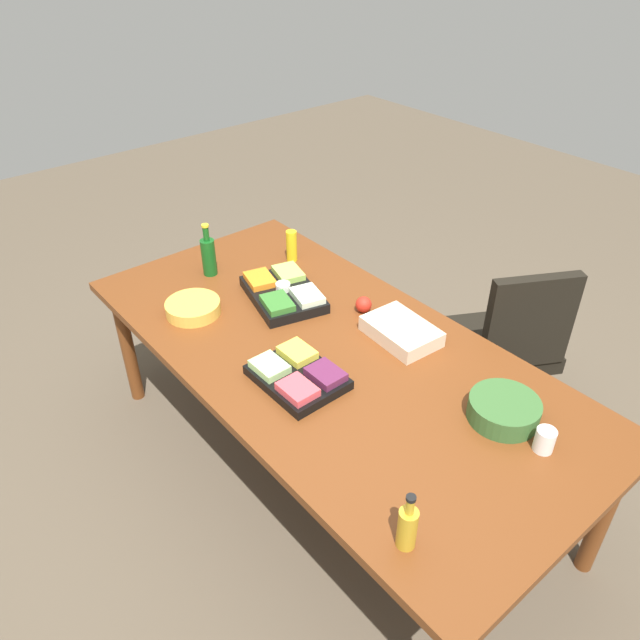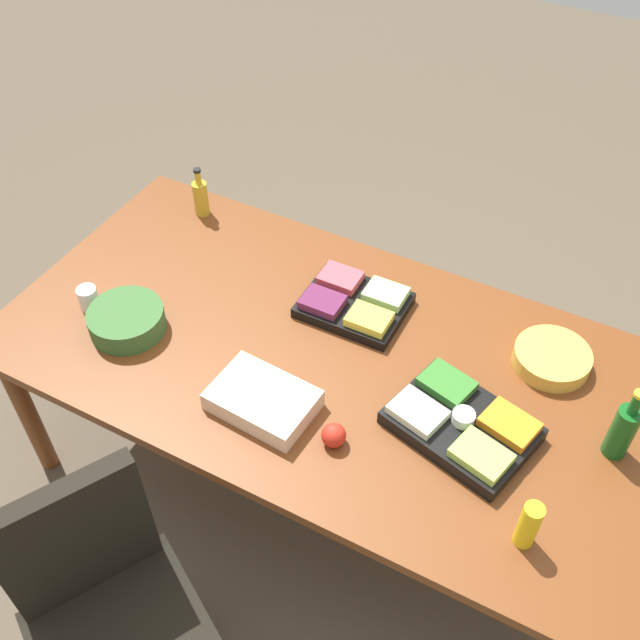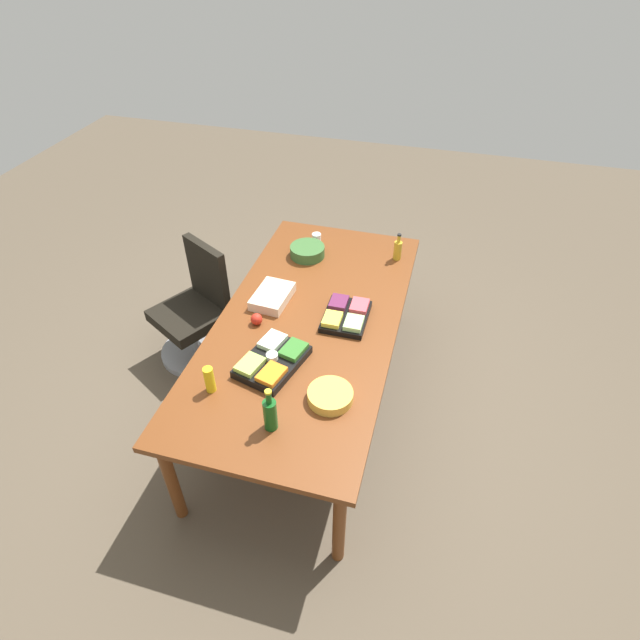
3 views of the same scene
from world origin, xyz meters
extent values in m
plane|color=brown|center=(0.00, 0.00, 0.00)|extent=(10.00, 10.00, 0.00)
cube|color=brown|center=(0.00, 0.00, 0.73)|extent=(2.38, 1.15, 0.04)
cylinder|color=brown|center=(-1.10, -0.49, 0.35)|extent=(0.07, 0.07, 0.71)
cylinder|color=brown|center=(1.10, -0.49, 0.35)|extent=(0.07, 0.07, 0.71)
cylinder|color=brown|center=(-1.10, 0.49, 0.35)|extent=(0.07, 0.07, 0.71)
cylinder|color=brown|center=(1.10, 0.49, 0.35)|extent=(0.07, 0.07, 0.71)
cylinder|color=gray|center=(0.20, 1.01, 0.03)|extent=(0.56, 0.56, 0.05)
cylinder|color=gray|center=(0.20, 1.01, 0.23)|extent=(0.06, 0.06, 0.35)
cube|color=black|center=(0.20, 1.01, 0.40)|extent=(0.65, 0.65, 0.09)
cube|color=black|center=(0.39, 0.91, 0.69)|extent=(0.26, 0.41, 0.49)
cylinder|color=#35602D|center=(0.73, 0.22, 0.79)|extent=(0.27, 0.27, 0.08)
cylinder|color=yellow|center=(-0.73, 0.35, 0.83)|extent=(0.07, 0.07, 0.17)
cube|color=black|center=(-0.45, 0.09, 0.77)|extent=(0.48, 0.40, 0.05)
cube|color=orange|center=(-0.58, 0.05, 0.81)|extent=(0.18, 0.16, 0.03)
cube|color=#33702A|center=(-0.35, -0.01, 0.81)|extent=(0.18, 0.16, 0.03)
cube|color=#A2CA55|center=(-0.54, 0.19, 0.81)|extent=(0.18, 0.16, 0.03)
cube|color=silver|center=(-0.32, 0.13, 0.81)|extent=(0.18, 0.16, 0.03)
cylinder|color=white|center=(-0.45, 0.09, 0.82)|extent=(0.09, 0.09, 0.04)
cylinder|color=gold|center=(-0.61, -0.31, 0.78)|extent=(0.26, 0.26, 0.06)
cylinder|color=#13521A|center=(-0.88, -0.06, 0.84)|extent=(0.08, 0.08, 0.19)
cylinder|color=#13521A|center=(-0.88, -0.06, 0.98)|extent=(0.03, 0.03, 0.07)
cylinder|color=gold|center=(-0.88, -0.06, 1.02)|extent=(0.04, 0.04, 0.01)
cylinder|color=gold|center=(0.87, -0.44, 0.82)|extent=(0.07, 0.07, 0.15)
cylinder|color=gold|center=(0.87, -0.44, 0.92)|extent=(0.03, 0.03, 0.06)
cylinder|color=black|center=(0.87, -0.44, 0.96)|extent=(0.03, 0.03, 0.01)
sphere|color=red|center=(-0.12, 0.31, 0.79)|extent=(0.09, 0.09, 0.08)
cube|color=black|center=(0.08, -0.23, 0.77)|extent=(0.36, 0.28, 0.04)
cube|color=#AADC86|center=(-0.01, -0.30, 0.80)|extent=(0.14, 0.11, 0.03)
cube|color=#E04A54|center=(0.17, -0.30, 0.80)|extent=(0.14, 0.11, 0.03)
cube|color=yellow|center=(-0.01, -0.16, 0.80)|extent=(0.14, 0.11, 0.03)
cube|color=#5D2245|center=(0.17, -0.16, 0.80)|extent=(0.14, 0.11, 0.03)
cube|color=beige|center=(0.14, 0.29, 0.78)|extent=(0.33, 0.24, 0.07)
cylinder|color=white|center=(0.91, 0.20, 0.79)|extent=(0.08, 0.08, 0.09)
camera|label=1|loc=(1.56, -1.35, 2.33)|focal=34.05mm
camera|label=2|loc=(-0.69, 1.48, 2.62)|focal=41.51mm
camera|label=3|loc=(-2.43, -0.75, 2.91)|focal=28.71mm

